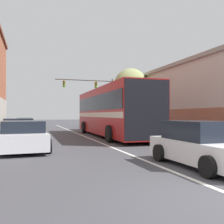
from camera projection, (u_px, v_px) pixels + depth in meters
lane_center_line at (83, 136)px, 19.90m from camera, size 0.14×43.37×0.01m
building_right_storefront at (199, 99)px, 24.98m from camera, size 8.60×26.68×5.87m
bus at (112, 110)px, 19.25m from camera, size 2.98×12.58×3.48m
hatchback_foreground at (204, 145)px, 8.17m from camera, size 2.06×4.15×1.41m
parked_car_left_near at (19, 129)px, 16.92m from camera, size 2.18×4.10×1.36m
parked_car_left_mid at (25, 124)px, 28.41m from camera, size 2.10×3.87×1.26m
parked_car_left_far at (22, 136)px, 11.68m from camera, size 2.36×4.49×1.33m
traffic_signal_gantry at (96, 92)px, 32.25m from camera, size 7.20×0.36×6.09m
street_lamp at (164, 102)px, 19.27m from camera, size 0.34×0.34×4.06m
street_tree_near at (131, 88)px, 26.74m from camera, size 3.66×3.29×6.33m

